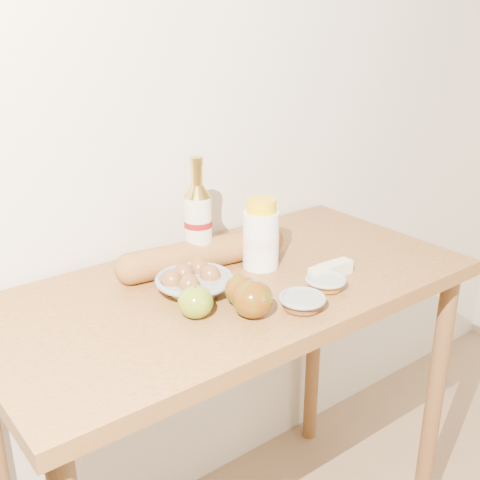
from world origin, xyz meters
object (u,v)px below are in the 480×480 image
bourbon_bottle (198,224)px  egg_bowl (193,282)px  table (233,327)px  baguette (204,254)px  cream_bottle (261,236)px

bourbon_bottle → egg_bowl: 0.17m
table → baguette: 0.20m
table → baguette: bearing=93.1°
cream_bottle → baguette: (-0.12, 0.08, -0.05)m
table → cream_bottle: (0.11, 0.03, 0.21)m
bourbon_bottle → baguette: 0.08m
bourbon_bottle → baguette: (0.01, -0.01, -0.08)m
bourbon_bottle → egg_bowl: (-0.09, -0.11, -0.09)m
bourbon_bottle → cream_bottle: bearing=-19.7°
bourbon_bottle → egg_bowl: size_ratio=1.32×
bourbon_bottle → cream_bottle: size_ratio=1.59×
cream_bottle → baguette: 0.15m
bourbon_bottle → baguette: size_ratio=0.61×
table → baguette: (-0.01, 0.11, 0.16)m
cream_bottle → bourbon_bottle: bearing=148.7°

